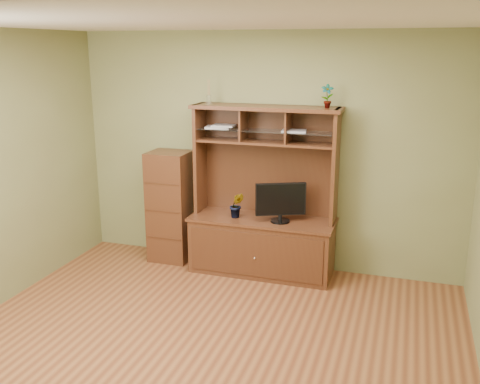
% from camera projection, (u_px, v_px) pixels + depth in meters
% --- Properties ---
extents(room, '(4.54, 4.04, 2.74)m').
position_uv_depth(room, '(200.00, 198.00, 4.29)').
color(room, brown).
rests_on(room, ground).
extents(media_hutch, '(1.66, 0.61, 1.90)m').
position_uv_depth(media_hutch, '(263.00, 228.00, 6.08)').
color(media_hutch, '#3F1F12').
rests_on(media_hutch, room).
extents(monitor, '(0.52, 0.27, 0.44)m').
position_uv_depth(monitor, '(281.00, 202.00, 5.84)').
color(monitor, black).
rests_on(monitor, media_hutch).
extents(orchid_plant, '(0.19, 0.16, 0.29)m').
position_uv_depth(orchid_plant, '(237.00, 205.00, 6.02)').
color(orchid_plant, '#26541C').
rests_on(orchid_plant, media_hutch).
extents(top_plant, '(0.14, 0.11, 0.25)m').
position_uv_depth(top_plant, '(327.00, 96.00, 5.56)').
color(top_plant, '#2F6724').
rests_on(top_plant, media_hutch).
extents(reed_diffuser, '(0.05, 0.05, 0.27)m').
position_uv_depth(reed_diffuser, '(209.00, 94.00, 5.95)').
color(reed_diffuser, silver).
rests_on(reed_diffuser, media_hutch).
extents(magazines, '(1.17, 0.25, 0.04)m').
position_uv_depth(magazines, '(244.00, 128.00, 5.93)').
color(magazines, '#B3B3B8').
rests_on(magazines, media_hutch).
extents(side_cabinet, '(0.48, 0.43, 1.33)m').
position_uv_depth(side_cabinet, '(171.00, 206.00, 6.42)').
color(side_cabinet, '#3F1F12').
rests_on(side_cabinet, room).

